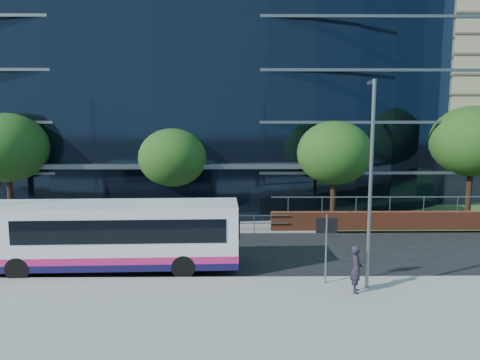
{
  "coord_description": "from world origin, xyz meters",
  "views": [
    {
      "loc": [
        0.86,
        -19.61,
        6.83
      ],
      "look_at": [
        1.18,
        8.0,
        3.0
      ],
      "focal_mm": 35.0,
      "sensor_mm": 36.0,
      "label": 1
    }
  ],
  "objects_px": {
    "street_sign": "(326,234)",
    "tree_far_c": "(334,153)",
    "tree_far_d": "(472,141)",
    "tree_far_a": "(7,148)",
    "pedestrian": "(356,269)",
    "streetlight_east": "(370,179)",
    "tree_far_b": "(173,158)",
    "city_bus": "(114,235)",
    "tree_dist_e": "(416,133)"
  },
  "relations": [
    {
      "from": "streetlight_east",
      "to": "city_bus",
      "type": "relative_size",
      "value": 0.71
    },
    {
      "from": "tree_far_b",
      "to": "tree_dist_e",
      "type": "relative_size",
      "value": 0.93
    },
    {
      "from": "street_sign",
      "to": "tree_far_b",
      "type": "relative_size",
      "value": 0.46
    },
    {
      "from": "tree_dist_e",
      "to": "city_bus",
      "type": "height_order",
      "value": "tree_dist_e"
    },
    {
      "from": "street_sign",
      "to": "tree_far_a",
      "type": "bearing_deg",
      "value": 148.83
    },
    {
      "from": "pedestrian",
      "to": "tree_far_b",
      "type": "bearing_deg",
      "value": 44.63
    },
    {
      "from": "tree_far_d",
      "to": "city_bus",
      "type": "xyz_separation_m",
      "value": [
        -20.46,
        -9.56,
        -3.59
      ]
    },
    {
      "from": "city_bus",
      "to": "tree_far_a",
      "type": "bearing_deg",
      "value": 133.13
    },
    {
      "from": "tree_far_b",
      "to": "tree_dist_e",
      "type": "xyz_separation_m",
      "value": [
        27.0,
        30.5,
        0.33
      ]
    },
    {
      "from": "streetlight_east",
      "to": "tree_far_d",
      "type": "bearing_deg",
      "value": 50.6
    },
    {
      "from": "street_sign",
      "to": "tree_far_c",
      "type": "height_order",
      "value": "tree_far_c"
    },
    {
      "from": "street_sign",
      "to": "pedestrian",
      "type": "xyz_separation_m",
      "value": [
        0.97,
        -1.01,
        -1.09
      ]
    },
    {
      "from": "city_bus",
      "to": "pedestrian",
      "type": "height_order",
      "value": "city_bus"
    },
    {
      "from": "city_bus",
      "to": "tree_far_d",
      "type": "bearing_deg",
      "value": 23.23
    },
    {
      "from": "tree_dist_e",
      "to": "streetlight_east",
      "type": "height_order",
      "value": "streetlight_east"
    },
    {
      "from": "tree_far_d",
      "to": "city_bus",
      "type": "height_order",
      "value": "tree_far_d"
    },
    {
      "from": "tree_far_a",
      "to": "tree_far_b",
      "type": "bearing_deg",
      "value": 2.86
    },
    {
      "from": "streetlight_east",
      "to": "city_bus",
      "type": "height_order",
      "value": "streetlight_east"
    },
    {
      "from": "tree_far_d",
      "to": "city_bus",
      "type": "distance_m",
      "value": 22.87
    },
    {
      "from": "tree_dist_e",
      "to": "pedestrian",
      "type": "xyz_separation_m",
      "value": [
        -18.53,
        -42.59,
        -3.48
      ]
    },
    {
      "from": "city_bus",
      "to": "pedestrian",
      "type": "xyz_separation_m",
      "value": [
        9.93,
        -3.04,
        -0.54
      ]
    },
    {
      "from": "tree_far_c",
      "to": "streetlight_east",
      "type": "height_order",
      "value": "streetlight_east"
    },
    {
      "from": "street_sign",
      "to": "tree_far_c",
      "type": "relative_size",
      "value": 0.43
    },
    {
      "from": "city_bus",
      "to": "pedestrian",
      "type": "distance_m",
      "value": 10.4
    },
    {
      "from": "tree_far_d",
      "to": "streetlight_east",
      "type": "bearing_deg",
      "value": -129.4
    },
    {
      "from": "tree_far_a",
      "to": "pedestrian",
      "type": "bearing_deg",
      "value": -32.12
    },
    {
      "from": "city_bus",
      "to": "pedestrian",
      "type": "bearing_deg",
      "value": -18.82
    },
    {
      "from": "street_sign",
      "to": "streetlight_east",
      "type": "height_order",
      "value": "streetlight_east"
    },
    {
      "from": "tree_far_a",
      "to": "tree_far_c",
      "type": "xyz_separation_m",
      "value": [
        20.0,
        0.0,
        -0.33
      ]
    },
    {
      "from": "tree_far_a",
      "to": "tree_far_b",
      "type": "distance_m",
      "value": 10.03
    },
    {
      "from": "tree_far_b",
      "to": "tree_far_d",
      "type": "bearing_deg",
      "value": 1.51
    },
    {
      "from": "tree_dist_e",
      "to": "tree_far_a",
      "type": "bearing_deg",
      "value": -140.04
    },
    {
      "from": "tree_dist_e",
      "to": "pedestrian",
      "type": "relative_size",
      "value": 3.58
    },
    {
      "from": "tree_far_d",
      "to": "pedestrian",
      "type": "distance_m",
      "value": 16.93
    },
    {
      "from": "tree_far_a",
      "to": "tree_dist_e",
      "type": "relative_size",
      "value": 1.07
    },
    {
      "from": "street_sign",
      "to": "tree_far_a",
      "type": "height_order",
      "value": "tree_far_a"
    },
    {
      "from": "tree_far_c",
      "to": "tree_far_d",
      "type": "bearing_deg",
      "value": 6.34
    },
    {
      "from": "tree_dist_e",
      "to": "city_bus",
      "type": "xyz_separation_m",
      "value": [
        -28.46,
        -39.56,
        -2.93
      ]
    },
    {
      "from": "tree_far_d",
      "to": "tree_far_a",
      "type": "bearing_deg",
      "value": -178.03
    },
    {
      "from": "street_sign",
      "to": "tree_dist_e",
      "type": "height_order",
      "value": "tree_dist_e"
    },
    {
      "from": "street_sign",
      "to": "pedestrian",
      "type": "height_order",
      "value": "street_sign"
    },
    {
      "from": "streetlight_east",
      "to": "tree_far_a",
      "type": "bearing_deg",
      "value": 149.54
    },
    {
      "from": "tree_far_b",
      "to": "city_bus",
      "type": "relative_size",
      "value": 0.54
    },
    {
      "from": "street_sign",
      "to": "tree_far_d",
      "type": "height_order",
      "value": "tree_far_d"
    },
    {
      "from": "tree_far_b",
      "to": "tree_far_c",
      "type": "distance_m",
      "value": 10.02
    },
    {
      "from": "tree_far_b",
      "to": "tree_far_c",
      "type": "xyz_separation_m",
      "value": [
        10.0,
        -0.5,
        0.33
      ]
    },
    {
      "from": "street_sign",
      "to": "streetlight_east",
      "type": "relative_size",
      "value": 0.35
    },
    {
      "from": "street_sign",
      "to": "city_bus",
      "type": "bearing_deg",
      "value": 167.23
    },
    {
      "from": "streetlight_east",
      "to": "city_bus",
      "type": "distance_m",
      "value": 11.15
    },
    {
      "from": "tree_far_c",
      "to": "tree_far_b",
      "type": "bearing_deg",
      "value": 177.14
    }
  ]
}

